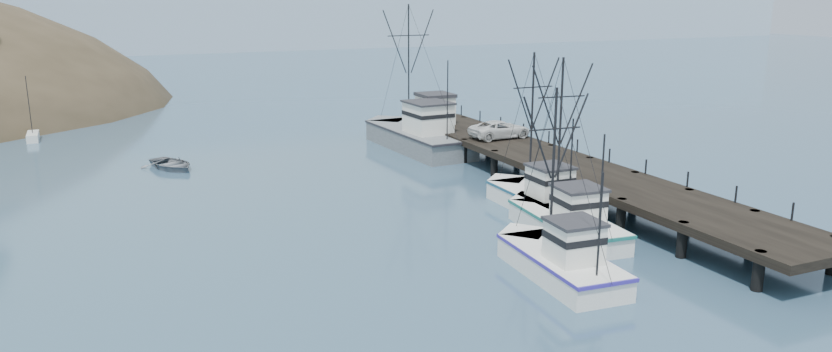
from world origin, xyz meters
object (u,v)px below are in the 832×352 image
at_px(pier, 560,165).
at_px(trawler_near, 564,221).
at_px(pickup_truck, 500,129).
at_px(trawler_far, 537,198).
at_px(trawler_mid, 558,260).
at_px(motorboat, 172,169).
at_px(work_vessel, 417,135).
at_px(pier_shed, 435,108).

relative_size(pier, trawler_near, 4.13).
distance_m(trawler_near, pickup_truck, 19.59).
bearing_deg(trawler_far, trawler_mid, -117.96).
bearing_deg(pickup_truck, trawler_far, 156.22).
xyz_separation_m(pier, trawler_mid, (-10.17, -14.46, -0.87)).
bearing_deg(pickup_truck, motorboat, 68.31).
bearing_deg(work_vessel, trawler_far, -92.27).
bearing_deg(pier_shed, motorboat, -179.51).
bearing_deg(trawler_near, trawler_mid, -127.72).
height_order(pier_shed, pickup_truck, pier_shed).
xyz_separation_m(trawler_mid, trawler_far, (5.44, 10.25, 0.00)).
distance_m(work_vessel, motorboat, 21.37).
xyz_separation_m(pier, pickup_truck, (0.34, 9.20, 1.05)).
bearing_deg(pickup_truck, trawler_mid, 152.97).
bearing_deg(pier_shed, pier, -85.33).
xyz_separation_m(trawler_near, trawler_far, (1.38, 5.00, 0.00)).
height_order(trawler_far, pier_shed, trawler_far).
distance_m(trawler_near, trawler_far, 5.18).
distance_m(trawler_mid, pier_shed, 33.71).
relative_size(trawler_near, pickup_truck, 2.01).
distance_m(trawler_near, work_vessel, 26.12).
height_order(pier, trawler_far, trawler_far).
distance_m(pier, trawler_far, 6.39).
relative_size(pier, trawler_far, 4.18).
bearing_deg(pier_shed, pickup_truck, -78.39).
bearing_deg(motorboat, trawler_near, -76.20).
relative_size(trawler_near, trawler_mid, 1.09).
height_order(trawler_mid, pier_shed, trawler_mid).
bearing_deg(pickup_truck, pier_shed, 8.53).
height_order(trawler_far, work_vessel, work_vessel).
bearing_deg(trawler_near, pier_shed, 80.33).
relative_size(trawler_mid, trawler_far, 0.93).
xyz_separation_m(trawler_near, trawler_mid, (-4.06, -5.25, -0.00)).
height_order(trawler_mid, work_vessel, work_vessel).
bearing_deg(trawler_mid, pier, 54.88).
height_order(pier_shed, motorboat, pier_shed).
distance_m(work_vessel, pickup_truck, 8.84).
height_order(trawler_mid, trawler_far, trawler_far).
xyz_separation_m(trawler_far, work_vessel, (0.83, 21.02, 0.41)).
relative_size(pier, pier_shed, 13.75).
xyz_separation_m(pier, pier_shed, (-1.47, 18.00, 1.73)).
xyz_separation_m(pier_shed, pickup_truck, (1.81, -8.80, -0.68)).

